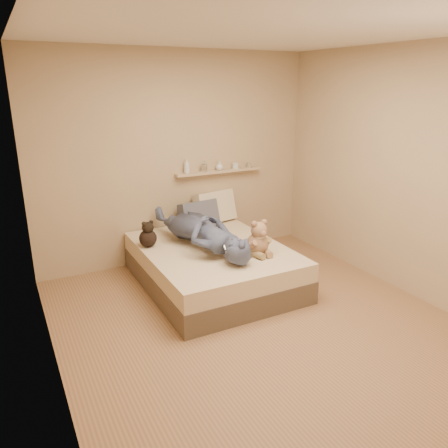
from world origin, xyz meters
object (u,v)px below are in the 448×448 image
game_console (234,248)px  pillow_cream (215,207)px  teddy_bear (259,240)px  pillow_grey (199,215)px  wall_shelf (219,171)px  dark_plush (148,236)px  bed (213,266)px  person (201,230)px

game_console → pillow_cream: size_ratio=0.37×
teddy_bear → pillow_grey: 1.14m
pillow_cream → pillow_grey: bearing=-154.4°
pillow_grey → wall_shelf: 0.66m
game_console → dark_plush: bearing=124.6°
game_console → teddy_bear: 0.37m
bed → pillow_cream: bearing=61.5°
dark_plush → teddy_bear: bearing=-38.9°
game_console → dark_plush: dark_plush is taller
teddy_bear → person: (-0.43, 0.51, 0.03)m
teddy_bear → pillow_cream: size_ratio=0.71×
dark_plush → pillow_cream: size_ratio=0.56×
bed → pillow_grey: bearing=77.1°
dark_plush → wall_shelf: (1.18, 0.57, 0.52)m
pillow_cream → person: pillow_cream is taller
bed → dark_plush: 0.80m
pillow_cream → wall_shelf: (0.10, 0.08, 0.45)m
pillow_grey → person: bearing=-112.5°
teddy_bear → wall_shelf: 1.45m
dark_plush → pillow_grey: 0.86m
bed → teddy_bear: bearing=-52.5°
wall_shelf → dark_plush: bearing=-154.4°
game_console → person: person is taller
dark_plush → pillow_cream: pillow_cream is taller
pillow_cream → teddy_bear: bearing=-95.3°
pillow_cream → pillow_grey: size_ratio=1.10×
teddy_bear → bed: bearing=127.5°
teddy_bear → pillow_grey: teddy_bear is taller
dark_plush → pillow_cream: 1.19m
bed → dark_plush: (-0.63, 0.34, 0.36)m
pillow_cream → dark_plush: bearing=-155.8°
pillow_grey → person: 0.67m
pillow_cream → wall_shelf: 0.47m
teddy_bear → person: 0.67m
teddy_bear → dark_plush: 1.24m
game_console → pillow_grey: 1.24m
wall_shelf → game_console: bearing=-111.6°
game_console → bed: bearing=87.5°
game_console → person: bearing=96.8°
teddy_bear → pillow_cream: pillow_cream is taller
wall_shelf → bed: bearing=-121.2°
wall_shelf → pillow_cream: bearing=-141.6°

